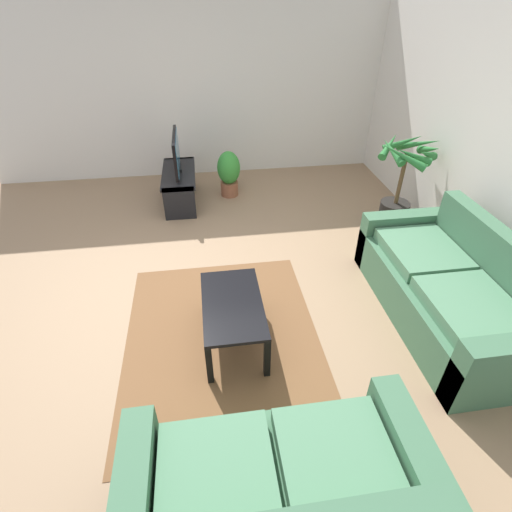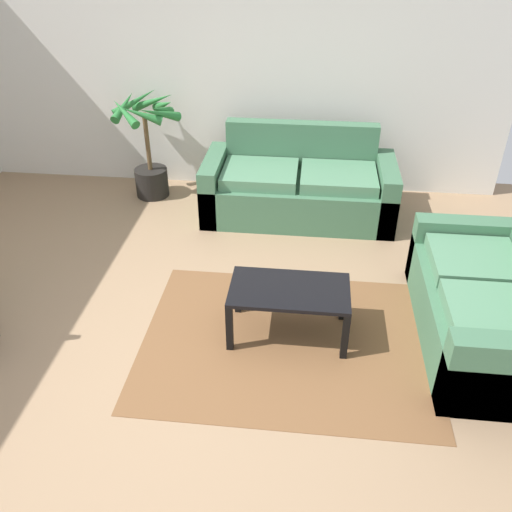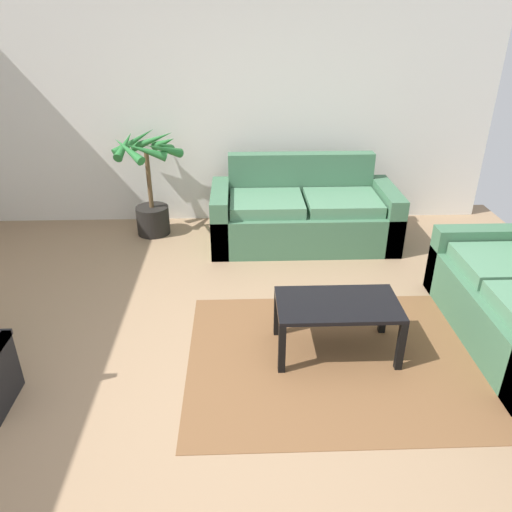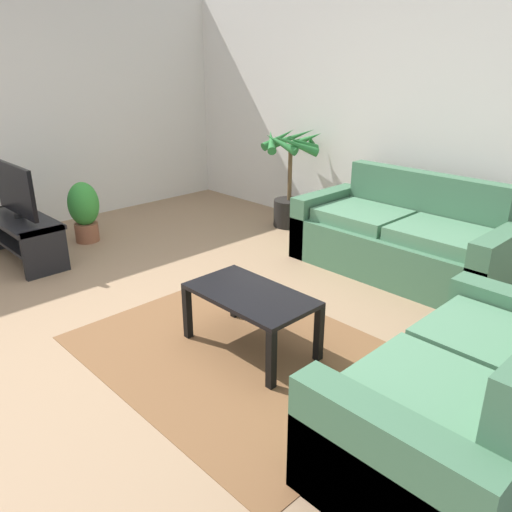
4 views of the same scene
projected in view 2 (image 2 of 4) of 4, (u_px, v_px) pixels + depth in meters
name	position (u px, v px, depth m)	size (l,w,h in m)	color
ground_plane	(180.00, 353.00, 4.02)	(6.60, 6.60, 0.00)	#937556
wall_back	(233.00, 67.00, 5.78)	(6.00, 0.06, 2.70)	silver
couch_main	(299.00, 188.00, 5.69)	(1.97, 0.90, 0.90)	#3F6B4C
couch_loveseat	(490.00, 307.00, 4.01)	(0.90, 1.67, 0.90)	#3F6B4C
coffee_table	(289.00, 295.00, 4.01)	(0.89, 0.50, 0.43)	black
area_rug	(287.00, 341.00, 4.13)	(2.20, 1.70, 0.01)	brown
potted_palm	(149.00, 149.00, 5.93)	(0.81, 0.80, 1.16)	black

